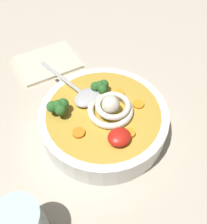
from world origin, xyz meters
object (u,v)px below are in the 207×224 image
Objects in this scene: folded_napkin at (48,62)px; soup_bowl at (104,120)px; soup_spoon at (83,94)px; noodle_pile at (110,107)px.

soup_bowl is at bearing -87.87° from folded_napkin.
soup_spoon is at bearing 102.53° from soup_bowl.
noodle_pile is (1.30, -0.48, 3.97)cm from soup_bowl.
soup_bowl is 4.20cm from noodle_pile.
soup_spoon is at bearing -90.97° from folded_napkin.
noodle_pile reaches higher than folded_napkin.
folded_napkin is at bearing 92.13° from soup_bowl.
noodle_pile is 0.57× the size of soup_spoon.
soup_spoon is 1.15× the size of folded_napkin.
noodle_pile reaches higher than soup_spoon.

